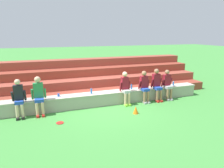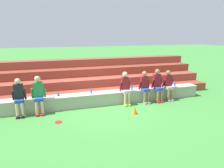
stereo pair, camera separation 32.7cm
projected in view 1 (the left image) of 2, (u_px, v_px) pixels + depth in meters
ground_plane at (109, 106)px, 8.77m from camera, size 80.00×80.00×0.00m
stone_seating_wall at (107, 98)px, 8.94m from camera, size 9.22×0.56×0.56m
brick_bleachers at (93, 79)px, 11.16m from camera, size 11.78×3.18×1.66m
person_far_left at (19, 97)px, 7.42m from camera, size 0.51×0.51×1.46m
person_left_of_center at (39, 94)px, 7.67m from camera, size 0.55×0.58×1.50m
person_center at (126, 87)px, 8.82m from camera, size 0.49×0.57×1.47m
person_right_of_center at (145, 86)px, 9.11m from camera, size 0.52×0.55×1.45m
person_far_right at (157, 84)px, 9.33m from camera, size 0.52×0.59×1.50m
person_rightmost_edge at (167, 84)px, 9.51m from camera, size 0.52×0.54×1.42m
water_bottle_mid_left at (173, 83)px, 9.95m from camera, size 0.07×0.07×0.22m
water_bottle_center_gap at (91, 91)px, 8.60m from camera, size 0.08×0.08×0.26m
water_bottle_near_right at (131, 87)px, 9.29m from camera, size 0.07×0.07×0.24m
plastic_cup_left_end at (58, 95)px, 8.23m from camera, size 0.09×0.09×0.12m
frisbee at (60, 123)px, 7.09m from camera, size 0.26×0.26×0.02m
sports_cone at (136, 110)px, 7.91m from camera, size 0.22×0.22×0.31m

